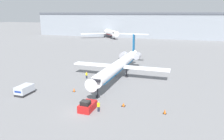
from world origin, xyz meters
TOP-DOWN VIEW (x-y plane):
  - ground_plane at (0.00, 0.00)m, footprint 600.00×600.00m
  - terminal_building at (0.00, 120.00)m, footprint 180.00×16.80m
  - airplane_main at (0.04, 21.82)m, footprint 25.11×33.84m
  - pushback_tug at (0.59, 1.08)m, footprint 2.13×3.74m
  - luggage_cart at (-14.66, 3.72)m, footprint 2.17×3.76m
  - worker_near_tug at (2.59, 1.12)m, footprint 0.40×0.25m
  - worker_by_wing at (-7.52, 17.89)m, footprint 0.40×0.24m
  - traffic_cone_left at (-5.94, 8.38)m, footprint 0.58×0.58m
  - traffic_cone_right at (5.94, 4.56)m, footprint 0.68×0.68m
  - traffic_cone_mid at (13.18, 3.86)m, footprint 0.56×0.56m
  - airplane_parked_far_left at (-34.79, 109.94)m, footprint 31.62×28.11m

SIDE VIEW (x-z plane):
  - ground_plane at x=0.00m, z-range 0.00..0.00m
  - traffic_cone_right at x=5.94m, z-range -0.02..0.60m
  - traffic_cone_mid at x=13.18m, z-range -0.02..0.80m
  - traffic_cone_left at x=-5.94m, z-range -0.02..0.82m
  - pushback_tug at x=0.59m, z-range -0.24..1.71m
  - worker_by_wing at x=-7.52m, z-range 0.04..1.77m
  - luggage_cart at x=-14.66m, z-range 0.00..1.87m
  - worker_near_tug at x=2.59m, z-range 0.05..1.86m
  - airplane_main at x=0.04m, z-range -1.48..8.34m
  - airplane_parked_far_left at x=-34.79m, z-range -1.64..8.92m
  - terminal_building at x=0.00m, z-range 0.03..16.41m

